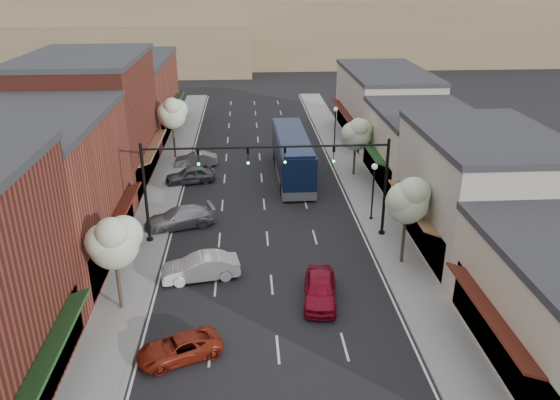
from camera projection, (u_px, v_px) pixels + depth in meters
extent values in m
plane|color=black|center=(273.00, 304.00, 30.32)|extent=(160.00, 160.00, 0.00)
cube|color=gray|center=(164.00, 185.00, 46.81)|extent=(2.80, 73.00, 0.15)
cube|color=gray|center=(358.00, 181.00, 47.80)|extent=(2.80, 73.00, 0.15)
cube|color=gray|center=(181.00, 185.00, 46.89)|extent=(0.25, 73.00, 0.17)
cube|color=gray|center=(342.00, 181.00, 47.72)|extent=(0.25, 73.00, 0.17)
cube|color=black|center=(31.00, 391.00, 21.74)|extent=(0.60, 11.90, 2.60)
cube|color=#1B451E|center=(46.00, 360.00, 21.21)|extent=(1.07, 9.80, 0.49)
cube|color=brown|center=(34.00, 194.00, 33.25)|extent=(9.00, 14.00, 9.00)
cube|color=#2D2D30|center=(20.00, 119.00, 31.42)|extent=(9.20, 14.10, 0.40)
cube|color=black|center=(110.00, 235.00, 34.62)|extent=(0.60, 11.90, 2.60)
cube|color=#4D1B11|center=(120.00, 213.00, 34.09)|extent=(1.07, 9.80, 0.49)
cube|color=maroon|center=(91.00, 123.00, 45.83)|extent=(9.00, 14.00, 10.50)
cube|color=#2D2D30|center=(82.00, 57.00, 43.72)|extent=(9.20, 14.10, 0.40)
cube|color=black|center=(146.00, 163.00, 47.50)|extent=(0.60, 11.90, 2.60)
cube|color=olive|center=(153.00, 147.00, 46.96)|extent=(1.07, 9.80, 0.49)
cube|color=brown|center=(129.00, 97.00, 61.03)|extent=(9.00, 18.00, 8.00)
cube|color=#2D2D30|center=(125.00, 59.00, 59.40)|extent=(9.20, 18.10, 0.40)
cube|color=black|center=(168.00, 118.00, 62.21)|extent=(0.60, 15.30, 2.60)
cube|color=#1B451E|center=(174.00, 105.00, 61.68)|extent=(1.07, 12.60, 0.49)
cube|color=black|center=(502.00, 340.00, 24.78)|extent=(0.60, 10.20, 2.60)
cube|color=#4D1B11|center=(490.00, 313.00, 24.15)|extent=(1.07, 8.40, 0.49)
cube|color=#B2A699|center=(481.00, 194.00, 35.20)|extent=(8.00, 12.00, 7.50)
cube|color=#2D2D30|center=(491.00, 135.00, 33.67)|extent=(8.20, 12.10, 0.40)
cube|color=black|center=(422.00, 226.00, 35.82)|extent=(0.60, 10.20, 2.60)
cube|color=olive|center=(412.00, 205.00, 35.19)|extent=(1.07, 8.40, 0.49)
cube|color=#BEAE97|center=(423.00, 150.00, 46.53)|extent=(8.00, 12.00, 6.00)
cube|color=#2D2D30|center=(427.00, 113.00, 45.29)|extent=(8.20, 12.10, 0.40)
cube|color=black|center=(379.00, 166.00, 46.85)|extent=(0.60, 10.20, 2.60)
cube|color=#1B451E|center=(371.00, 149.00, 46.22)|extent=(1.07, 8.40, 0.49)
cube|color=#B2A699|center=(384.00, 106.00, 59.21)|extent=(8.00, 16.00, 7.00)
cube|color=#2D2D30|center=(387.00, 72.00, 57.78)|extent=(8.20, 16.10, 0.40)
cube|color=black|center=(350.00, 124.00, 59.73)|extent=(0.60, 13.60, 2.60)
cube|color=#4D1B11|center=(343.00, 110.00, 59.10)|extent=(1.07, 11.20, 0.49)
cube|color=#7A6647|center=(250.00, 30.00, 110.77)|extent=(120.00, 30.00, 12.00)
cube|color=#7A6647|center=(113.00, 49.00, 99.03)|extent=(50.00, 20.00, 8.00)
cylinder|color=black|center=(382.00, 233.00, 38.10)|extent=(0.44, 0.44, 0.30)
cylinder|color=black|center=(385.00, 189.00, 36.80)|extent=(0.20, 0.20, 7.00)
cylinder|color=black|center=(328.00, 146.00, 35.35)|extent=(8.00, 0.14, 0.14)
imported|color=black|center=(334.00, 155.00, 35.61)|extent=(0.18, 0.46, 1.10)
sphere|color=#19E533|center=(334.00, 161.00, 35.66)|extent=(0.18, 0.18, 0.18)
imported|color=black|center=(285.00, 156.00, 35.42)|extent=(0.18, 0.46, 1.10)
sphere|color=#19E533|center=(285.00, 162.00, 35.47)|extent=(0.18, 0.18, 0.18)
cylinder|color=black|center=(150.00, 240.00, 37.15)|extent=(0.44, 0.44, 0.30)
cylinder|color=black|center=(145.00, 195.00, 35.85)|extent=(0.20, 0.20, 7.00)
cylinder|color=black|center=(204.00, 148.00, 34.88)|extent=(8.00, 0.14, 0.14)
imported|color=black|center=(198.00, 157.00, 35.09)|extent=(0.18, 0.46, 1.10)
sphere|color=#19E533|center=(199.00, 164.00, 35.14)|extent=(0.18, 0.18, 0.18)
imported|color=black|center=(248.00, 156.00, 35.28)|extent=(0.18, 0.46, 1.10)
sphere|color=#19E533|center=(248.00, 163.00, 35.33)|extent=(0.18, 0.18, 0.18)
cylinder|color=#47382B|center=(404.00, 237.00, 33.77)|extent=(0.20, 0.20, 3.71)
sphere|color=#A7C598|center=(407.00, 203.00, 32.87)|extent=(2.60, 2.60, 2.60)
sphere|color=#A7C598|center=(414.00, 193.00, 33.00)|extent=(2.00, 2.00, 2.00)
sphere|color=#A7C598|center=(402.00, 199.00, 32.44)|extent=(1.90, 1.90, 1.90)
sphere|color=#A7C598|center=(412.00, 191.00, 32.06)|extent=(1.70, 1.70, 1.70)
cylinder|color=#47382B|center=(354.00, 158.00, 48.56)|extent=(0.20, 0.20, 3.33)
sphere|color=#A7C598|center=(356.00, 136.00, 47.75)|extent=(2.60, 2.60, 2.60)
sphere|color=#A7C598|center=(361.00, 130.00, 47.90)|extent=(2.00, 2.00, 2.00)
sphere|color=#A7C598|center=(352.00, 133.00, 47.33)|extent=(1.90, 1.90, 1.90)
sphere|color=#A7C598|center=(358.00, 128.00, 46.98)|extent=(1.70, 1.70, 1.70)
cylinder|color=#47382B|center=(119.00, 281.00, 29.15)|extent=(0.20, 0.20, 3.52)
sphere|color=#A7C598|center=(114.00, 245.00, 28.29)|extent=(2.60, 2.60, 2.60)
sphere|color=#A7C598|center=(124.00, 234.00, 28.43)|extent=(2.00, 2.00, 2.00)
sphere|color=#A7C598|center=(104.00, 242.00, 27.86)|extent=(1.90, 1.90, 1.90)
sphere|color=#A7C598|center=(111.00, 234.00, 27.50)|extent=(1.70, 1.70, 1.70)
cylinder|color=#47382B|center=(174.00, 140.00, 53.00)|extent=(0.20, 0.20, 3.84)
sphere|color=#A7C598|center=(172.00, 116.00, 52.07)|extent=(2.60, 2.60, 2.60)
sphere|color=#A7C598|center=(177.00, 110.00, 52.18)|extent=(2.00, 2.00, 2.00)
sphere|color=#A7C598|center=(167.00, 113.00, 51.63)|extent=(1.90, 1.90, 1.90)
sphere|color=#A7C598|center=(172.00, 107.00, 51.24)|extent=(1.70, 1.70, 1.70)
cylinder|color=black|center=(371.00, 219.00, 40.40)|extent=(0.28, 0.28, 0.20)
cylinder|color=black|center=(373.00, 195.00, 39.66)|extent=(0.12, 0.12, 4.00)
sphere|color=white|center=(375.00, 167.00, 38.80)|extent=(0.44, 0.44, 0.44)
cylinder|color=black|center=(334.00, 148.00, 56.50)|extent=(0.28, 0.28, 0.20)
cylinder|color=black|center=(335.00, 131.00, 55.76)|extent=(0.12, 0.12, 4.00)
sphere|color=white|center=(336.00, 109.00, 54.90)|extent=(0.44, 0.44, 0.44)
cube|color=#0E1938|center=(292.00, 154.00, 48.31)|extent=(2.89, 12.60, 3.21)
cube|color=#595B60|center=(292.00, 170.00, 48.89)|extent=(2.91, 12.62, 0.73)
cube|color=black|center=(292.00, 150.00, 48.14)|extent=(2.94, 11.59, 1.15)
cube|color=#0E1938|center=(292.00, 136.00, 47.67)|extent=(2.67, 12.09, 0.26)
cube|color=black|center=(300.00, 171.00, 42.33)|extent=(2.18, 0.11, 1.26)
cylinder|color=black|center=(282.00, 189.00, 44.77)|extent=(0.35, 1.09, 1.09)
cylinder|color=black|center=(312.00, 188.00, 44.95)|extent=(0.35, 1.09, 1.09)
cylinder|color=black|center=(275.00, 157.00, 52.47)|extent=(0.35, 1.09, 1.09)
cylinder|color=black|center=(301.00, 156.00, 52.64)|extent=(0.35, 1.09, 1.09)
cylinder|color=black|center=(276.00, 162.00, 51.12)|extent=(0.35, 1.09, 1.09)
cylinder|color=black|center=(302.00, 161.00, 51.30)|extent=(0.35, 1.09, 1.09)
imported|color=maroon|center=(320.00, 289.00, 30.29)|extent=(2.37, 4.68, 1.53)
imported|color=maroon|center=(179.00, 348.00, 25.87)|extent=(4.42, 3.21, 1.12)
imported|color=silver|center=(201.00, 267.00, 32.51)|extent=(4.83, 2.39, 1.52)
imported|color=gray|center=(180.00, 217.00, 39.15)|extent=(5.40, 3.44, 1.46)
imported|color=#505257|center=(190.00, 175.00, 47.29)|extent=(4.56, 2.71, 1.45)
imported|color=#95969A|center=(196.00, 159.00, 51.47)|extent=(4.07, 1.74, 1.30)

